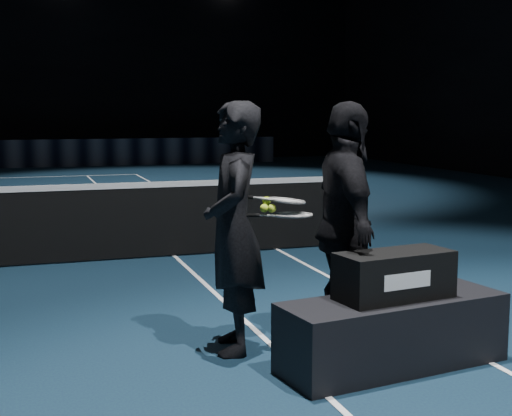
% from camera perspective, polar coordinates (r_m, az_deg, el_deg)
% --- Properties ---
extents(net_post_right, '(0.10, 0.10, 1.10)m').
position_cam_1_polar(net_post_right, '(9.70, 6.74, 0.20)').
color(net_post_right, black).
rests_on(net_post_right, floor).
extents(player_bench, '(1.74, 0.79, 0.50)m').
position_cam_1_polar(player_bench, '(5.25, 10.89, -9.75)').
color(player_bench, black).
rests_on(player_bench, floor).
extents(racket_bag, '(0.88, 0.47, 0.33)m').
position_cam_1_polar(racket_bag, '(5.14, 11.01, -5.29)').
color(racket_bag, black).
rests_on(racket_bag, player_bench).
extents(bag_signature, '(0.39, 0.06, 0.11)m').
position_cam_1_polar(bag_signature, '(4.99, 12.04, -5.72)').
color(bag_signature, white).
rests_on(bag_signature, racket_bag).
extents(player_a, '(0.59, 0.77, 1.89)m').
position_cam_1_polar(player_a, '(5.34, -1.79, -1.62)').
color(player_a, black).
rests_on(player_a, floor).
extents(player_b, '(0.66, 1.18, 1.89)m').
position_cam_1_polar(player_b, '(5.42, 7.23, -1.54)').
color(player_b, black).
rests_on(player_b, floor).
extents(racket_lower, '(0.71, 0.40, 0.03)m').
position_cam_1_polar(racket_lower, '(5.35, 3.02, -0.56)').
color(racket_lower, black).
rests_on(racket_lower, player_a).
extents(racket_upper, '(0.71, 0.36, 0.10)m').
position_cam_1_polar(racket_upper, '(5.38, 2.46, 0.60)').
color(racket_upper, black).
rests_on(racket_upper, player_b).
extents(tennis_balls, '(0.12, 0.10, 0.12)m').
position_cam_1_polar(tennis_balls, '(5.33, 0.94, 0.16)').
color(tennis_balls, '#BED92E').
rests_on(tennis_balls, racket_upper).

